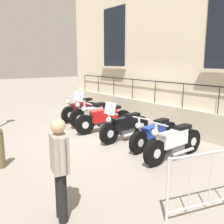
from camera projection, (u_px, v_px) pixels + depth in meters
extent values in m
plane|color=gray|center=(113.00, 136.00, 8.29)|extent=(60.00, 60.00, 0.00)
cube|color=beige|center=(166.00, 26.00, 8.94)|extent=(0.60, 11.84, 7.27)
cube|color=#B1A48F|center=(155.00, 115.00, 9.35)|extent=(0.20, 11.84, 0.90)
cube|color=black|center=(114.00, 37.00, 10.84)|extent=(0.06, 1.44, 2.46)
cube|color=#BCAE97|center=(113.00, 67.00, 11.05)|extent=(0.24, 1.64, 0.10)
cube|color=black|center=(155.00, 81.00, 9.08)|extent=(0.03, 9.95, 0.03)
cylinder|color=black|center=(85.00, 83.00, 13.06)|extent=(0.02, 0.02, 0.80)
cylinder|color=black|center=(98.00, 85.00, 12.08)|extent=(0.02, 0.02, 0.80)
cylinder|color=black|center=(114.00, 87.00, 11.11)|extent=(0.02, 0.02, 0.80)
cylinder|color=black|center=(132.00, 89.00, 10.14)|extent=(0.02, 0.02, 0.80)
cylinder|color=black|center=(155.00, 92.00, 9.16)|extent=(0.02, 0.02, 0.80)
cylinder|color=black|center=(183.00, 96.00, 8.19)|extent=(0.02, 0.02, 0.80)
cylinder|color=black|center=(219.00, 101.00, 7.21)|extent=(0.02, 0.02, 0.80)
cylinder|color=black|center=(69.00, 115.00, 9.90)|extent=(0.68, 0.28, 0.67)
cylinder|color=silver|center=(69.00, 115.00, 9.90)|extent=(0.26, 0.21, 0.23)
cylinder|color=black|center=(93.00, 110.00, 10.88)|extent=(0.68, 0.28, 0.67)
cylinder|color=silver|center=(93.00, 110.00, 10.88)|extent=(0.26, 0.21, 0.23)
cube|color=maroon|center=(80.00, 107.00, 10.31)|extent=(0.90, 0.46, 0.36)
cube|color=#4C4C51|center=(82.00, 113.00, 10.43)|extent=(0.55, 0.33, 0.23)
cube|color=black|center=(86.00, 100.00, 10.51)|extent=(0.52, 0.35, 0.10)
cylinder|color=silver|center=(70.00, 106.00, 9.86)|extent=(0.17, 0.09, 0.71)
cylinder|color=silver|center=(70.00, 97.00, 9.83)|extent=(0.17, 0.61, 0.04)
sphere|color=white|center=(68.00, 102.00, 9.78)|extent=(0.16, 0.16, 0.16)
cylinder|color=silver|center=(88.00, 115.00, 10.48)|extent=(0.77, 0.25, 0.08)
cylinder|color=black|center=(78.00, 118.00, 9.17)|extent=(0.72, 0.17, 0.71)
cylinder|color=silver|center=(78.00, 118.00, 9.17)|extent=(0.26, 0.17, 0.25)
cylinder|color=black|center=(107.00, 114.00, 9.99)|extent=(0.72, 0.17, 0.71)
cylinder|color=silver|center=(107.00, 114.00, 9.99)|extent=(0.26, 0.17, 0.25)
cube|color=#B2B2BC|center=(92.00, 111.00, 9.51)|extent=(0.84, 0.35, 0.29)
cube|color=#4C4C51|center=(94.00, 117.00, 9.62)|extent=(0.51, 0.27, 0.25)
cube|color=black|center=(99.00, 104.00, 9.68)|extent=(0.48, 0.30, 0.10)
cylinder|color=silver|center=(79.00, 109.00, 9.13)|extent=(0.16, 0.07, 0.69)
cylinder|color=silver|center=(80.00, 100.00, 9.10)|extent=(0.07, 0.69, 0.04)
sphere|color=white|center=(78.00, 105.00, 9.06)|extent=(0.16, 0.16, 0.16)
cylinder|color=silver|center=(100.00, 120.00, 9.61)|extent=(0.75, 0.11, 0.08)
cube|color=silver|center=(79.00, 96.00, 9.03)|extent=(0.15, 0.57, 0.36)
cylinder|color=black|center=(85.00, 125.00, 8.32)|extent=(0.68, 0.16, 0.68)
cylinder|color=silver|center=(85.00, 125.00, 8.32)|extent=(0.25, 0.15, 0.24)
cylinder|color=black|center=(123.00, 119.00, 9.12)|extent=(0.68, 0.16, 0.68)
cylinder|color=silver|center=(123.00, 119.00, 9.12)|extent=(0.25, 0.15, 0.24)
cube|color=red|center=(103.00, 115.00, 8.65)|extent=(0.97, 0.39, 0.39)
cube|color=#4C4C51|center=(106.00, 123.00, 8.75)|extent=(0.59, 0.30, 0.24)
cube|color=black|center=(113.00, 107.00, 8.79)|extent=(0.55, 0.33, 0.10)
cylinder|color=silver|center=(86.00, 114.00, 8.28)|extent=(0.16, 0.07, 0.73)
cylinder|color=silver|center=(87.00, 103.00, 8.23)|extent=(0.10, 0.68, 0.04)
sphere|color=white|center=(84.00, 109.00, 8.20)|extent=(0.16, 0.16, 0.16)
cylinder|color=silver|center=(113.00, 126.00, 8.73)|extent=(0.85, 0.16, 0.08)
cylinder|color=black|center=(109.00, 133.00, 7.35)|extent=(0.67, 0.17, 0.66)
cylinder|color=silver|center=(109.00, 133.00, 7.35)|extent=(0.24, 0.16, 0.23)
cylinder|color=black|center=(140.00, 126.00, 8.22)|extent=(0.67, 0.17, 0.66)
cylinder|color=silver|center=(140.00, 126.00, 8.22)|extent=(0.24, 0.16, 0.23)
cube|color=black|center=(124.00, 123.00, 7.71)|extent=(0.90, 0.31, 0.36)
cube|color=#4C4C51|center=(127.00, 130.00, 7.83)|extent=(0.54, 0.23, 0.23)
cube|color=black|center=(133.00, 115.00, 7.90)|extent=(0.51, 0.25, 0.10)
cylinder|color=silver|center=(110.00, 123.00, 7.33)|extent=(0.16, 0.07, 0.60)
cylinder|color=silver|center=(112.00, 113.00, 7.30)|extent=(0.08, 0.53, 0.04)
sphere|color=white|center=(109.00, 120.00, 7.26)|extent=(0.16, 0.16, 0.16)
cylinder|color=silver|center=(133.00, 134.00, 7.86)|extent=(0.80, 0.14, 0.08)
cube|color=silver|center=(110.00, 108.00, 7.23)|extent=(0.15, 0.44, 0.36)
cylinder|color=black|center=(138.00, 142.00, 6.64)|extent=(0.63, 0.24, 0.61)
cylinder|color=silver|center=(138.00, 142.00, 6.64)|extent=(0.24, 0.20, 0.21)
cylinder|color=black|center=(169.00, 131.00, 7.65)|extent=(0.63, 0.24, 0.61)
cylinder|color=silver|center=(169.00, 131.00, 7.65)|extent=(0.24, 0.20, 0.21)
cube|color=#1E389E|center=(154.00, 130.00, 7.07)|extent=(0.88, 0.38, 0.30)
cube|color=#4C4C51|center=(156.00, 137.00, 7.19)|extent=(0.54, 0.28, 0.21)
cube|color=black|center=(161.00, 121.00, 7.27)|extent=(0.51, 0.30, 0.10)
cylinder|color=silver|center=(140.00, 130.00, 6.61)|extent=(0.17, 0.08, 0.64)
cylinder|color=silver|center=(141.00, 118.00, 6.58)|extent=(0.12, 0.57, 0.04)
sphere|color=white|center=(138.00, 126.00, 6.53)|extent=(0.16, 0.16, 0.16)
cylinder|color=silver|center=(163.00, 141.00, 7.22)|extent=(0.77, 0.19, 0.08)
cylinder|color=black|center=(155.00, 153.00, 5.83)|extent=(0.64, 0.16, 0.64)
cylinder|color=silver|center=(155.00, 153.00, 5.83)|extent=(0.23, 0.17, 0.22)
cylinder|color=black|center=(191.00, 141.00, 6.70)|extent=(0.64, 0.16, 0.64)
cylinder|color=silver|center=(191.00, 141.00, 6.70)|extent=(0.23, 0.17, 0.22)
cube|color=silver|center=(173.00, 138.00, 6.19)|extent=(0.86, 0.26, 0.37)
cube|color=#4C4C51|center=(175.00, 147.00, 6.30)|extent=(0.52, 0.21, 0.22)
cube|color=black|center=(183.00, 127.00, 6.36)|extent=(0.49, 0.23, 0.10)
cylinder|color=silver|center=(157.00, 138.00, 5.79)|extent=(0.16, 0.06, 0.69)
cylinder|color=silver|center=(159.00, 124.00, 5.76)|extent=(0.05, 0.54, 0.04)
sphere|color=white|center=(155.00, 132.00, 5.72)|extent=(0.16, 0.16, 0.16)
cylinder|color=silver|center=(184.00, 152.00, 6.32)|extent=(0.77, 0.10, 0.08)
cylinder|color=#B7B7BF|center=(168.00, 191.00, 3.72)|extent=(0.05, 0.05, 1.05)
cylinder|color=#B7B7BF|center=(223.00, 151.00, 3.97)|extent=(1.92, 0.58, 0.04)
cylinder|color=#B7B7BF|center=(218.00, 200.00, 4.15)|extent=(1.92, 0.58, 0.04)
cylinder|color=#B7B7BF|center=(211.00, 177.00, 3.99)|extent=(0.02, 0.02, 0.87)
cylinder|color=#B7B7BF|center=(190.00, 181.00, 3.85)|extent=(0.02, 0.02, 0.87)
cylinder|color=brown|center=(0.00, 151.00, 5.72)|extent=(0.20, 0.20, 0.81)
cylinder|color=black|center=(62.00, 198.00, 3.76)|extent=(0.14, 0.14, 0.80)
cylinder|color=black|center=(60.00, 193.00, 3.90)|extent=(0.14, 0.14, 0.80)
cube|color=gray|center=(59.00, 153.00, 3.69)|extent=(0.29, 0.40, 0.56)
sphere|color=tan|center=(58.00, 126.00, 3.61)|extent=(0.22, 0.22, 0.22)
cylinder|color=gray|center=(63.00, 157.00, 3.49)|extent=(0.09, 0.09, 0.54)
cylinder|color=gray|center=(56.00, 147.00, 3.88)|extent=(0.09, 0.09, 0.54)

